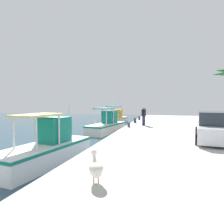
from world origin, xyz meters
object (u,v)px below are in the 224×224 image
Objects in this scene: mooring_bollard_second at (135,120)px; fishing_boat_fourth at (116,119)px; fishing_boat_second at (47,149)px; mooring_bollard_fourth at (144,115)px; fishing_boat_third at (107,125)px; parked_car at (215,128)px; pelican at (96,168)px; fisherman_standing at (144,115)px; mooring_bollard_third at (139,118)px; mooring_bollard_nearest at (129,125)px.

fishing_boat_fourth is at bearing 28.66° from mooring_bollard_second.
fishing_boat_second is 13.28× the size of mooring_bollard_fourth.
fishing_boat_third reaches higher than parked_car.
pelican is 15.16m from mooring_bollard_second.
fishing_boat_fourth is 3.29× the size of fisherman_standing.
mooring_bollard_second is (15.12, 1.18, -0.16)m from pelican.
parked_car reaches higher than mooring_bollard_fourth.
fisherman_standing is at bearing -174.30° from mooring_bollard_fourth.
pelican reaches higher than mooring_bollard_third.
fishing_boat_fourth is at bearing 19.52° from mooring_bollard_nearest.
pelican is 1.93× the size of mooring_bollard_second.
fishing_boat_second is at bearing 173.05° from mooring_bollard_fourth.
mooring_bollard_third is (5.13, -2.40, 0.34)m from fishing_boat_third.
mooring_bollard_third is (18.52, 1.18, -0.19)m from pelican.
mooring_bollard_third is 5.16m from mooring_bollard_fourth.
fishing_boat_second is 13.94× the size of mooring_bollard_nearest.
fishing_boat_fourth is 10.81m from mooring_bollard_nearest.
fishing_boat_second is 11.93m from mooring_bollard_second.
parked_car is (-14.84, -9.05, 0.90)m from fishing_boat_fourth.
fisherman_standing is at bearing -168.92° from mooring_bollard_third.
mooring_bollard_second is at bearing 180.00° from mooring_bollard_fourth.
pelican is at bearing -176.35° from mooring_bollard_third.
fishing_boat_fourth is 13.06× the size of mooring_bollard_third.
parked_car is (-6.28, -4.39, -0.21)m from fisherman_standing.
mooring_bollard_fourth is (23.68, 1.18, -0.19)m from pelican.
fishing_boat_fourth is at bearing 28.57° from fisherman_standing.
fishing_boat_third is 3.62m from fisherman_standing.
mooring_bollard_nearest is at bearing -16.96° from fishing_boat_second.
fishing_boat_fourth is at bearing 8.24° from fishing_boat_third.
fisherman_standing is 7.67m from parked_car.
pelican reaches higher than mooring_bollard_second.
mooring_bollard_nearest is 0.93× the size of mooring_bollard_third.
fisherman_standing is 2.07m from mooring_bollard_nearest.
fishing_boat_third is at bearing 15.00° from pelican.
fishing_boat_fourth is at bearing 48.42° from mooring_bollard_third.
mooring_bollard_second is at bearing -151.34° from fishing_boat_fourth.
fisherman_standing is 3.97× the size of mooring_bollard_third.
mooring_bollard_nearest is 3.58m from mooring_bollard_second.
fishing_boat_fourth reaches higher than fisherman_standing.
fishing_boat_fourth is 22.25m from pelican.
fisherman_standing is 2.32m from mooring_bollard_second.
mooring_bollard_fourth is (8.56, -0.00, -0.03)m from mooring_bollard_second.
fishing_boat_third is 3.29× the size of fisherman_standing.
fishing_boat_second is 20.38m from mooring_bollard_fourth.
fishing_boat_fourth reaches higher than fishing_boat_second.
fishing_boat_fourth is 4.13m from mooring_bollard_fourth.
mooring_bollard_fourth is at bearing 2.86° from pelican.
mooring_bollard_nearest is (-1.85, -2.40, 0.33)m from fishing_boat_third.
fishing_boat_second is 1.29× the size of parked_car.
fishing_boat_third is 10.23m from parked_car.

